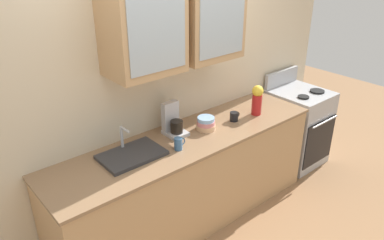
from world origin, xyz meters
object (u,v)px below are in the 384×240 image
at_px(cup_near_bowls, 234,116).
at_px(coffee_maker, 173,122).
at_px(stove_range, 297,126).
at_px(vase, 257,99).
at_px(bowl_stack, 206,124).
at_px(cup_near_sink, 179,144).
at_px(sink_faucet, 132,154).

height_order(cup_near_bowls, coffee_maker, coffee_maker).
distance_m(stove_range, vase, 1.04).
distance_m(stove_range, bowl_stack, 1.52).
xyz_separation_m(cup_near_sink, cup_near_bowls, (0.73, 0.08, -0.01)).
bearing_deg(bowl_stack, cup_near_sink, -163.63).
distance_m(stove_range, cup_near_sink, 1.92).
bearing_deg(stove_range, coffee_maker, 175.14).
height_order(sink_faucet, vase, vase).
relative_size(sink_faucet, cup_near_bowls, 4.36).
bearing_deg(vase, stove_range, 4.15).
bearing_deg(sink_faucet, stove_range, -1.32).
distance_m(cup_near_sink, cup_near_bowls, 0.74).
distance_m(sink_faucet, vase, 1.37).
relative_size(stove_range, cup_near_sink, 9.94).
height_order(sink_faucet, cup_near_bowls, sink_faucet).
distance_m(vase, cup_near_sink, 1.01).
distance_m(bowl_stack, cup_near_bowls, 0.33).
relative_size(bowl_stack, cup_near_sink, 1.63).
height_order(bowl_stack, cup_near_bowls, bowl_stack).
relative_size(vase, cup_near_bowls, 2.62).
bearing_deg(vase, sink_faucet, 175.29).
distance_m(sink_faucet, coffee_maker, 0.51).
xyz_separation_m(sink_faucet, cup_near_sink, (0.35, -0.15, 0.03)).
xyz_separation_m(stove_range, cup_near_bowls, (-1.12, -0.02, 0.48)).
bearing_deg(stove_range, sink_faucet, 178.68).
distance_m(sink_faucet, cup_near_sink, 0.39).
xyz_separation_m(cup_near_bowls, coffee_maker, (-0.60, 0.17, 0.06)).
xyz_separation_m(vase, coffee_maker, (-0.87, 0.21, -0.05)).
height_order(bowl_stack, coffee_maker, coffee_maker).
bearing_deg(sink_faucet, cup_near_sink, -23.42).
bearing_deg(coffee_maker, cup_near_bowls, -15.92).
bearing_deg(stove_range, vase, -175.85).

